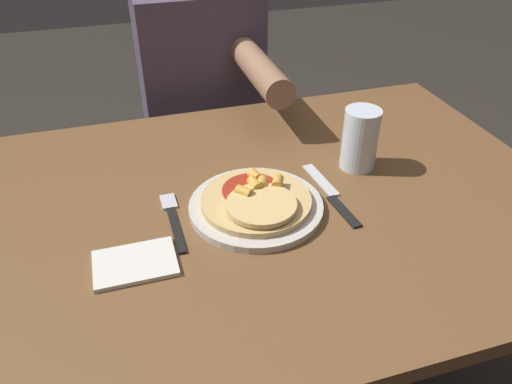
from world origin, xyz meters
TOP-DOWN VIEW (x-y plane):
  - dining_table at (0.00, 0.00)m, footprint 1.15×0.83m
  - plate at (-0.04, -0.03)m, footprint 0.25×0.25m
  - pizza at (-0.04, -0.03)m, footprint 0.21×0.21m
  - fork at (-0.19, -0.01)m, footprint 0.03×0.18m
  - knife at (0.11, -0.03)m, footprint 0.03×0.22m
  - drinking_glass at (0.21, 0.06)m, footprint 0.07×0.07m
  - napkin at (-0.27, -0.11)m, footprint 0.13×0.09m
  - person_diner at (-0.01, 0.61)m, footprint 0.33×0.52m

SIDE VIEW (x-z plane):
  - dining_table at x=0.00m, z-range 0.27..1.04m
  - person_diner at x=-0.01m, z-range 0.10..1.28m
  - knife at x=0.11m, z-range 0.77..0.78m
  - fork at x=-0.19m, z-range 0.77..0.78m
  - napkin at x=-0.27m, z-range 0.77..0.78m
  - plate at x=-0.04m, z-range 0.77..0.79m
  - pizza at x=-0.04m, z-range 0.78..0.81m
  - drinking_glass at x=0.21m, z-range 0.77..0.90m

